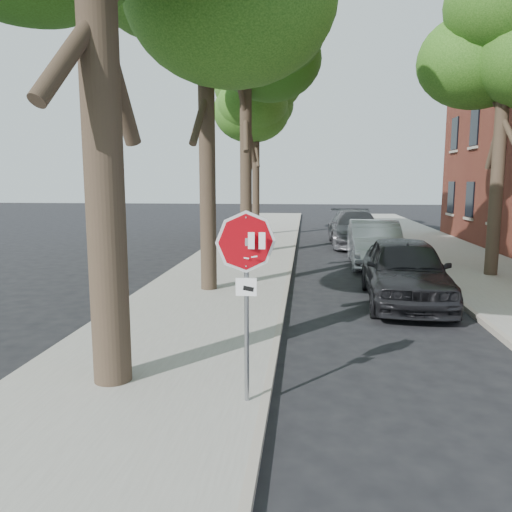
{
  "coord_description": "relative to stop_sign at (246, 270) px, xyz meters",
  "views": [
    {
      "loc": [
        0.08,
        -6.43,
        3.11
      ],
      "look_at": [
        -0.63,
        0.52,
        2.05
      ],
      "focal_mm": 35.0,
      "sensor_mm": 36.0,
      "label": 1
    }
  ],
  "objects": [
    {
      "name": "ground",
      "position": [
        0.7,
        0.03,
        -1.95
      ],
      "size": [
        120.0,
        120.0,
        0.0
      ],
      "primitive_type": "plane",
      "color": "black",
      "rests_on": "ground"
    },
    {
      "name": "sidewalk_left",
      "position": [
        -1.8,
        12.03,
        -1.89
      ],
      "size": [
        4.0,
        55.0,
        0.12
      ],
      "primitive_type": "cube",
      "color": "gray",
      "rests_on": "ground"
    },
    {
      "name": "sidewalk_right",
      "position": [
        6.7,
        12.03,
        -1.89
      ],
      "size": [
        4.0,
        55.0,
        0.12
      ],
      "primitive_type": "cube",
      "color": "gray",
      "rests_on": "ground"
    },
    {
      "name": "curb_left",
      "position": [
        0.25,
        12.03,
        -1.88
      ],
      "size": [
        0.12,
        55.0,
        0.13
      ],
      "primitive_type": "cube",
      "color": "#9E9384",
      "rests_on": "ground"
    },
    {
      "name": "curb_right",
      "position": [
        4.65,
        12.03,
        -1.88
      ],
      "size": [
        0.12,
        55.0,
        0.13
      ],
      "primitive_type": "cube",
      "color": "#9E9384",
      "rests_on": "ground"
    },
    {
      "name": "stop_sign",
      "position": [
        0.0,
        0.0,
        0.0
      ],
      "size": [
        0.76,
        0.34,
        2.61
      ],
      "color": "gray",
      "rests_on": "sidewalk_left"
    },
    {
      "name": "tree_mid_a",
      "position": [
        -1.92,
        7.14,
        5.66
      ],
      "size": [
        5.59,
        5.19,
        9.84
      ],
      "color": "black",
      "rests_on": "sidewalk_left"
    },
    {
      "name": "tree_mid_b",
      "position": [
        -1.72,
        14.15,
        6.05
      ],
      "size": [
        5.88,
        5.46,
        10.36
      ],
      "color": "black",
      "rests_on": "sidewalk_left"
    },
    {
      "name": "tree_far",
      "position": [
        -2.02,
        21.14,
        5.26
      ],
      "size": [
        5.29,
        4.91,
        9.33
      ],
      "color": "black",
      "rests_on": "sidewalk_left"
    },
    {
      "name": "tree_right",
      "position": [
        6.68,
        10.14,
        5.26
      ],
      "size": [
        5.29,
        4.91,
        9.33
      ],
      "color": "black",
      "rests_on": "sidewalk_right"
    },
    {
      "name": "car_a",
      "position": [
        3.3,
        6.41,
        -1.11
      ],
      "size": [
        2.23,
        5.04,
        1.69
      ],
      "primitive_type": "imported",
      "rotation": [
        0.0,
        0.0,
        -0.05
      ],
      "color": "black",
      "rests_on": "ground"
    },
    {
      "name": "car_b",
      "position": [
        3.29,
        12.15,
        -1.13
      ],
      "size": [
        1.87,
        5.03,
        1.64
      ],
      "primitive_type": "imported",
      "rotation": [
        0.0,
        0.0,
        -0.03
      ],
      "color": "#A6A9AE",
      "rests_on": "ground"
    },
    {
      "name": "car_c",
      "position": [
        3.1,
        17.84,
        -1.11
      ],
      "size": [
        2.41,
        5.82,
        1.68
      ],
      "primitive_type": "imported",
      "rotation": [
        0.0,
        0.0,
        0.01
      ],
      "color": "#4F4E54",
      "rests_on": "ground"
    }
  ]
}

